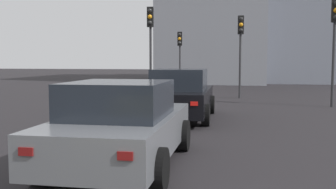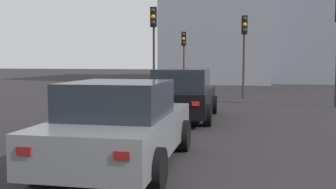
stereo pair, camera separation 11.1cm
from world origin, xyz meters
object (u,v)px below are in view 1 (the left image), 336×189
Objects in this scene: car_black_right_lead at (180,95)px; traffic_light_far_right at (335,30)px; traffic_light_far_left at (150,34)px; traffic_light_near_left at (241,39)px; car_grey_right_second at (122,125)px; traffic_light_near_right at (180,48)px.

car_black_right_lead is 7.33m from traffic_light_far_right.
traffic_light_far_left is at bearing -95.88° from traffic_light_far_right.
traffic_light_far_left is (-2.20, 4.04, 0.16)m from traffic_light_near_left.
car_grey_right_second is 13.45m from traffic_light_near_left.
car_grey_right_second is 11.76m from traffic_light_far_right.
traffic_light_near_left is at bearing -9.28° from car_grey_right_second.
traffic_light_near_right is 11.59m from traffic_light_far_right.
car_grey_right_second is 1.13× the size of traffic_light_near_right.
traffic_light_near_left is 1.09× the size of traffic_light_near_right.
car_grey_right_second is at bearing 177.31° from car_black_right_lead.
car_black_right_lead is 5.80m from car_grey_right_second.
traffic_light_far_right is at bearing 80.37° from traffic_light_far_left.
car_black_right_lead is 1.09× the size of traffic_light_near_left.
car_black_right_lead is 6.02m from traffic_light_far_left.
car_black_right_lead is 1.03× the size of traffic_light_far_left.
traffic_light_far_right is (-0.88, -7.72, -0.01)m from traffic_light_far_left.
traffic_light_far_left reaches higher than traffic_light_near_left.
car_grey_right_second is at bearing 8.26° from traffic_light_near_right.
traffic_light_far_left is at bearing 22.05° from car_black_right_lead.
traffic_light_far_right is (4.22, -5.53, 2.31)m from car_black_right_lead.
traffic_light_near_right is (5.65, 3.92, -0.23)m from traffic_light_near_left.
traffic_light_near_right is at bearing 7.91° from car_black_right_lead.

